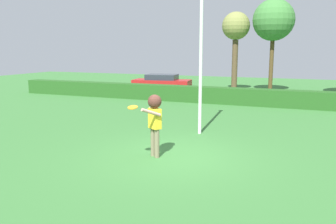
{
  "coord_description": "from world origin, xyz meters",
  "views": [
    {
      "loc": [
        3.59,
        -9.06,
        3.08
      ],
      "look_at": [
        -0.43,
        0.85,
        1.15
      ],
      "focal_mm": 37.39,
      "sensor_mm": 36.0,
      "label": 1
    }
  ],
  "objects_px": {
    "frisbee": "(133,107)",
    "birch_tree": "(274,21)",
    "parked_car_red": "(162,82)",
    "oak_tree": "(236,29)",
    "person": "(155,116)",
    "lamppost": "(201,40)"
  },
  "relations": [
    {
      "from": "person",
      "to": "frisbee",
      "type": "xyz_separation_m",
      "value": [
        -0.36,
        -0.62,
        0.32
      ]
    },
    {
      "from": "frisbee",
      "to": "oak_tree",
      "type": "relative_size",
      "value": 0.05
    },
    {
      "from": "frisbee",
      "to": "oak_tree",
      "type": "distance_m",
      "value": 17.48
    },
    {
      "from": "parked_car_red",
      "to": "person",
      "type": "bearing_deg",
      "value": -67.63
    },
    {
      "from": "parked_car_red",
      "to": "oak_tree",
      "type": "relative_size",
      "value": 0.77
    },
    {
      "from": "parked_car_red",
      "to": "birch_tree",
      "type": "distance_m",
      "value": 8.88
    },
    {
      "from": "parked_car_red",
      "to": "lamppost",
      "type": "bearing_deg",
      "value": -60.88
    },
    {
      "from": "lamppost",
      "to": "parked_car_red",
      "type": "distance_m",
      "value": 13.59
    },
    {
      "from": "frisbee",
      "to": "lamppost",
      "type": "distance_m",
      "value": 4.32
    },
    {
      "from": "person",
      "to": "parked_car_red",
      "type": "distance_m",
      "value": 16.05
    },
    {
      "from": "frisbee",
      "to": "birch_tree",
      "type": "height_order",
      "value": "birch_tree"
    },
    {
      "from": "frisbee",
      "to": "birch_tree",
      "type": "distance_m",
      "value": 17.66
    },
    {
      "from": "person",
      "to": "birch_tree",
      "type": "relative_size",
      "value": 0.28
    },
    {
      "from": "lamppost",
      "to": "parked_car_red",
      "type": "height_order",
      "value": "lamppost"
    },
    {
      "from": "oak_tree",
      "to": "birch_tree",
      "type": "bearing_deg",
      "value": 0.3
    },
    {
      "from": "lamppost",
      "to": "birch_tree",
      "type": "bearing_deg",
      "value": 85.4
    },
    {
      "from": "lamppost",
      "to": "birch_tree",
      "type": "relative_size",
      "value": 0.96
    },
    {
      "from": "person",
      "to": "frisbee",
      "type": "distance_m",
      "value": 0.79
    },
    {
      "from": "parked_car_red",
      "to": "oak_tree",
      "type": "height_order",
      "value": "oak_tree"
    },
    {
      "from": "frisbee",
      "to": "parked_car_red",
      "type": "bearing_deg",
      "value": 110.38
    },
    {
      "from": "lamppost",
      "to": "oak_tree",
      "type": "height_order",
      "value": "lamppost"
    },
    {
      "from": "frisbee",
      "to": "birch_tree",
      "type": "relative_size",
      "value": 0.04
    }
  ]
}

